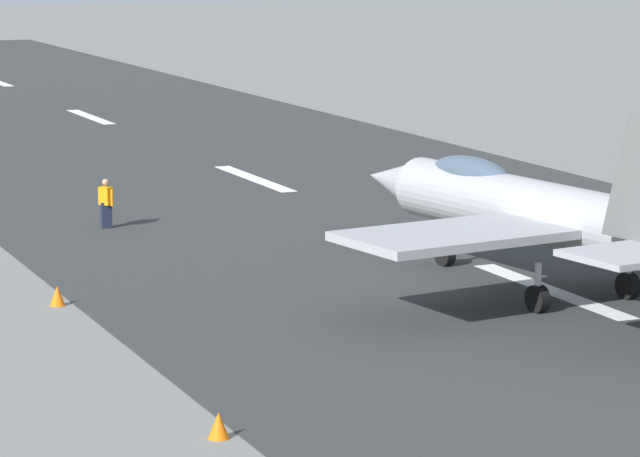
{
  "coord_description": "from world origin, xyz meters",
  "views": [
    {
      "loc": [
        -39.62,
        24.08,
        10.01
      ],
      "look_at": [
        0.82,
        6.91,
        2.2
      ],
      "focal_mm": 92.75,
      "sensor_mm": 36.0,
      "label": 1
    }
  ],
  "objects_px": {
    "fighter_jet": "(545,211)",
    "marker_cone_near": "(219,425)",
    "crew_person": "(106,204)",
    "marker_cone_mid": "(57,296)"
  },
  "relations": [
    {
      "from": "marker_cone_near",
      "to": "fighter_jet",
      "type": "bearing_deg",
      "value": -54.61
    },
    {
      "from": "fighter_jet",
      "to": "marker_cone_mid",
      "type": "bearing_deg",
      "value": 73.1
    },
    {
      "from": "marker_cone_near",
      "to": "marker_cone_mid",
      "type": "xyz_separation_m",
      "value": [
        13.2,
        0.0,
        0.0
      ]
    },
    {
      "from": "crew_person",
      "to": "marker_cone_near",
      "type": "height_order",
      "value": "crew_person"
    },
    {
      "from": "crew_person",
      "to": "marker_cone_mid",
      "type": "relative_size",
      "value": 3.15
    },
    {
      "from": "crew_person",
      "to": "marker_cone_mid",
      "type": "xyz_separation_m",
      "value": [
        -11.24,
        4.55,
        -0.59
      ]
    },
    {
      "from": "fighter_jet",
      "to": "crew_person",
      "type": "relative_size",
      "value": 9.74
    },
    {
      "from": "fighter_jet",
      "to": "marker_cone_near",
      "type": "distance_m",
      "value": 16.1
    },
    {
      "from": "marker_cone_near",
      "to": "crew_person",
      "type": "bearing_deg",
      "value": -10.54
    },
    {
      "from": "marker_cone_mid",
      "to": "crew_person",
      "type": "bearing_deg",
      "value": -22.03
    }
  ]
}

